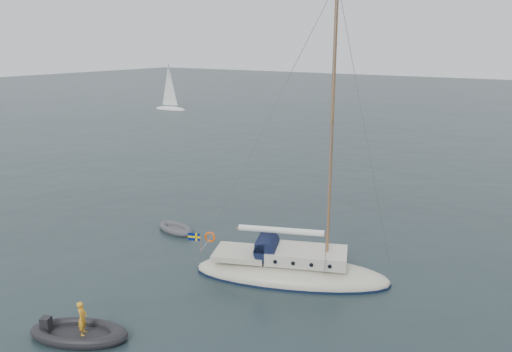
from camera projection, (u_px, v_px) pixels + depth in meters
The scene contains 5 objects.
ground at pixel (296, 264), 25.98m from camera, with size 300.00×300.00×0.00m, color black.
sailboat at pixel (291, 257), 24.25m from camera, with size 10.06×3.01×14.32m.
dinghy at pixel (176, 229), 30.47m from camera, with size 2.84×1.28×0.41m.
rib at pixel (79, 332), 19.48m from camera, with size 4.00×1.82×1.60m.
distant_yacht_a at pixel (169, 89), 84.38m from camera, with size 6.12×3.26×8.11m.
Camera 1 is at (11.37, -21.10, 11.22)m, focal length 35.00 mm.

